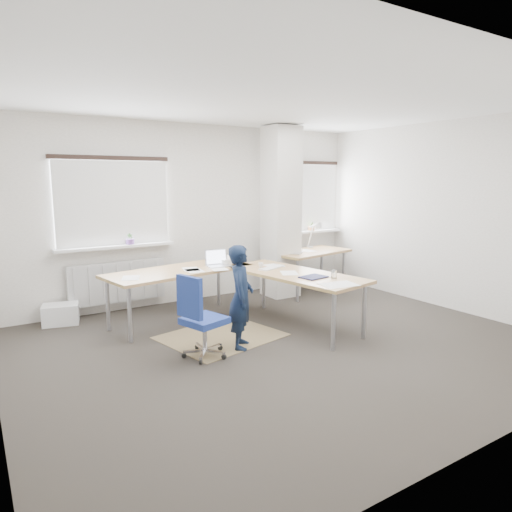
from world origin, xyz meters
TOP-DOWN VIEW (x-y plane):
  - ground at (0.00, 0.00)m, footprint 6.00×6.00m
  - room_shell at (0.18, 0.45)m, footprint 6.04×5.04m
  - floor_mat at (-0.53, 0.64)m, footprint 1.56×1.40m
  - white_crate at (-2.13, 2.25)m, footprint 0.52×0.42m
  - desk_main at (-0.07, 1.00)m, footprint 2.82×2.63m
  - desk_side at (1.82, 1.81)m, footprint 1.50×0.93m
  - task_chair at (-1.02, 0.15)m, footprint 0.53×0.52m
  - person at (-0.50, 0.20)m, footprint 0.49×0.53m

SIDE VIEW (x-z plane):
  - ground at x=0.00m, z-range 0.00..0.00m
  - floor_mat at x=-0.53m, z-range 0.00..0.01m
  - white_crate at x=-2.13m, z-range 0.00..0.27m
  - task_chair at x=-1.02m, z-range -0.21..0.73m
  - person at x=-0.50m, z-range 0.00..1.21m
  - desk_side at x=1.82m, z-range 0.08..1.29m
  - desk_main at x=-0.07m, z-range 0.21..1.17m
  - room_shell at x=0.18m, z-range 0.34..3.16m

